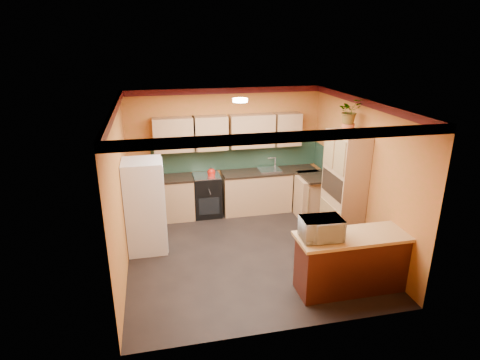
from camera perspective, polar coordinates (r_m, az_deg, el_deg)
name	(u,v)px	position (r m, az deg, el deg)	size (l,w,h in m)	color
room_shell	(245,137)	(6.88, 0.77, 6.19)	(4.24, 4.24, 2.72)	black
base_cabinets_back	(235,194)	(8.82, -0.69, -1.94)	(3.65, 0.60, 0.88)	tan
countertop_back	(235,174)	(8.66, -0.70, 0.89)	(3.65, 0.62, 0.04)	black
stove	(207,195)	(8.72, -4.71, -2.17)	(0.58, 0.58, 0.91)	black
kettle	(211,172)	(8.50, -4.10, 1.17)	(0.17, 0.17, 0.18)	#B0160B
sink	(270,170)	(8.83, 4.23, 1.45)	(0.48, 0.40, 0.03)	silver
base_cabinets_right	(315,197)	(8.80, 10.63, -2.35)	(0.60, 0.80, 0.88)	tan
countertop_right	(316,177)	(8.64, 10.82, 0.48)	(0.62, 0.80, 0.04)	black
fridge	(145,206)	(7.35, -13.35, -3.66)	(0.68, 0.66, 1.70)	silver
pantry	(344,189)	(7.64, 14.53, -1.21)	(0.48, 0.90, 2.10)	tan
fern_pot	(348,128)	(7.37, 15.11, 7.16)	(0.22, 0.22, 0.16)	#A74B28
fern	(350,111)	(7.31, 15.32, 9.45)	(0.40, 0.34, 0.44)	tan
breakfast_bar	(356,263)	(6.49, 16.16, -11.28)	(1.80, 0.55, 0.88)	#431A0F
bar_top	(359,236)	(6.27, 16.56, -7.63)	(1.90, 0.65, 0.05)	tan
microwave	(321,229)	(5.93, 11.48, -6.78)	(0.59, 0.40, 0.32)	silver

